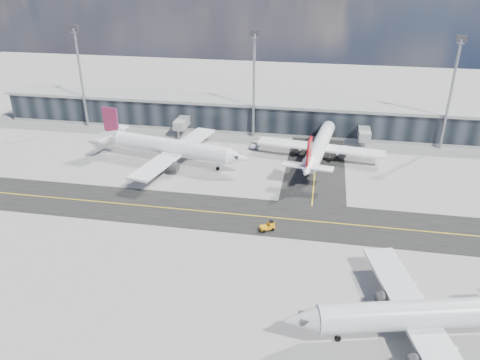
{
  "coord_description": "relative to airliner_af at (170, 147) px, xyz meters",
  "views": [
    {
      "loc": [
        18.45,
        -74.65,
        46.21
      ],
      "look_at": [
        3.24,
        9.22,
        5.0
      ],
      "focal_mm": 35.0,
      "sensor_mm": 36.0,
      "label": 1
    }
  ],
  "objects": [
    {
      "name": "floodlight_masts",
      "position": [
        17.25,
        21.65,
        11.63
      ],
      "size": [
        102.5,
        0.7,
        28.9
      ],
      "color": "gray",
      "rests_on": "ground"
    },
    {
      "name": "airliner_near",
      "position": [
        51.94,
        -49.99,
        -0.18
      ],
      "size": [
        38.41,
        33.02,
        11.49
      ],
      "rotation": [
        0.0,
        0.0,
        1.82
      ],
      "color": "silver",
      "rests_on": "ground"
    },
    {
      "name": "baggage_tug",
      "position": [
        27.65,
        -27.03,
        -3.13
      ],
      "size": [
        2.97,
        2.47,
        1.69
      ],
      "rotation": [
        0.0,
        0.0,
        -1.03
      ],
      "color": "orange",
      "rests_on": "ground"
    },
    {
      "name": "service_van",
      "position": [
        19.0,
        13.76,
        -3.26
      ],
      "size": [
        2.69,
        5.33,
        1.44
      ],
      "primitive_type": "imported",
      "rotation": [
        0.0,
        0.0,
        -0.06
      ],
      "color": "white",
      "rests_on": "ground"
    },
    {
      "name": "taxiway_lanes",
      "position": [
        21.17,
        -15.61,
        -3.97
      ],
      "size": [
        180.0,
        63.0,
        0.03
      ],
      "color": "black",
      "rests_on": "ground"
    },
    {
      "name": "terminal_concourse",
      "position": [
        17.29,
        28.58,
        0.11
      ],
      "size": [
        152.0,
        19.8,
        8.8
      ],
      "color": "black",
      "rests_on": "ground"
    },
    {
      "name": "ground",
      "position": [
        17.25,
        -26.35,
        -3.98
      ],
      "size": [
        300.0,
        300.0,
        0.0
      ],
      "primitive_type": "plane",
      "color": "gray",
      "rests_on": "ground"
    },
    {
      "name": "airliner_redtail",
      "position": [
        35.84,
        8.04,
        -0.34
      ],
      "size": [
        31.79,
        37.16,
        11.01
      ],
      "rotation": [
        0.0,
        0.0,
        -0.14
      ],
      "color": "white",
      "rests_on": "ground"
    },
    {
      "name": "airliner_af",
      "position": [
        0.0,
        0.0,
        0.0
      ],
      "size": [
        40.46,
        34.72,
        12.04
      ],
      "rotation": [
        0.0,
        0.0,
        -1.78
      ],
      "color": "white",
      "rests_on": "ground"
    }
  ]
}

